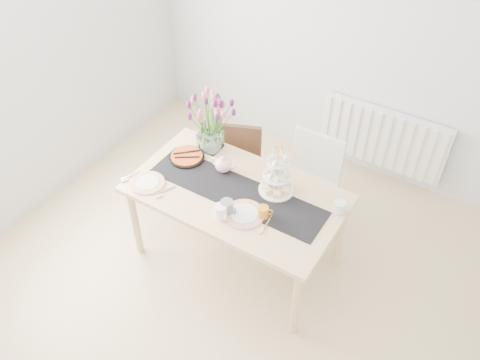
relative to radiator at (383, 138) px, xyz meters
The scene contains 16 objects.
room_shell 2.40m from the radiator, 102.86° to the right, with size 4.50×4.50×4.50m.
radiator is the anchor object (origin of this frame).
dining_table 1.74m from the radiator, 110.76° to the right, with size 1.60×0.90×0.75m.
chair_brown 1.42m from the radiator, 132.29° to the right, with size 0.52×0.52×0.80m.
chair_white 0.99m from the radiator, 108.12° to the right, with size 0.45×0.45×0.90m.
table_runner 1.75m from the radiator, 110.76° to the right, with size 1.40×0.35×0.01m, color black.
tulip_vase 1.78m from the radiator, 129.69° to the right, with size 0.60×0.60×0.51m.
cake_stand 1.55m from the radiator, 104.04° to the right, with size 0.27×0.27×0.39m.
teapot 1.72m from the radiator, 119.15° to the right, with size 0.21×0.17×0.14m, color silver, non-canonical shape.
cream_jug 1.44m from the radiator, 84.95° to the right, with size 0.09×0.09×0.09m, color silver.
tart_tin 1.91m from the radiator, 127.65° to the right, with size 0.28×0.28×0.03m.
mug_grey 1.94m from the radiator, 106.80° to the right, with size 0.09×0.09×0.11m, color slate.
mug_white 2.00m from the radiator, 106.67° to the right, with size 0.09×0.09×0.11m, color white.
mug_orange 1.79m from the radiator, 100.22° to the right, with size 0.08×0.08×0.09m, color orange.
plate_left 2.28m from the radiator, 123.06° to the right, with size 0.26×0.26×0.01m, color white.
plate_right 1.86m from the radiator, 103.70° to the right, with size 0.30×0.30×0.02m, color silver.
Camera 1 is at (1.36, -1.73, 3.37)m, focal length 38.00 mm.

